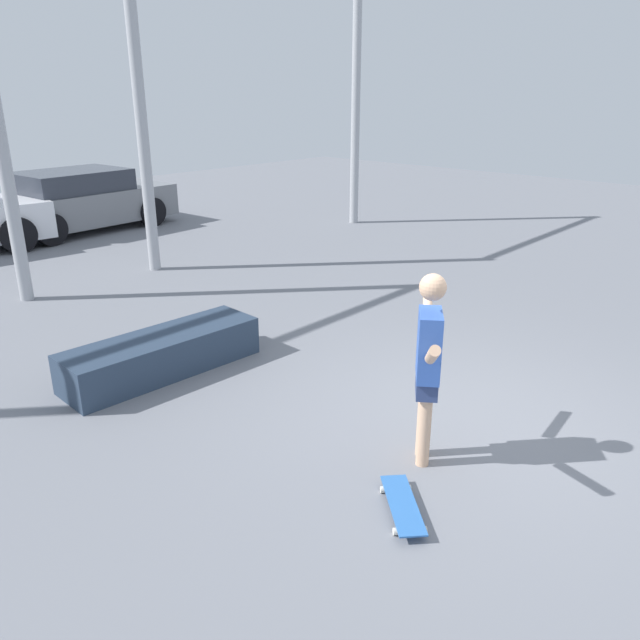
{
  "coord_description": "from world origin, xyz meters",
  "views": [
    {
      "loc": [
        -4.88,
        -2.47,
        3.04
      ],
      "look_at": [
        -0.32,
        1.65,
        0.76
      ],
      "focal_mm": 35.0,
      "sensor_mm": 36.0,
      "label": 1
    }
  ],
  "objects": [
    {
      "name": "ground_plane",
      "position": [
        0.0,
        0.0,
        0.0
      ],
      "size": [
        36.0,
        36.0,
        0.0
      ],
      "primitive_type": "plane",
      "color": "slate"
    },
    {
      "name": "skateboard",
      "position": [
        -1.52,
        -0.28,
        0.06
      ],
      "size": [
        0.66,
        0.69,
        0.08
      ],
      "rotation": [
        0.0,
        0.0,
        0.83
      ],
      "color": "#2D66B2",
      "rests_on": "ground_plane"
    },
    {
      "name": "grind_box",
      "position": [
        -1.27,
        3.2,
        0.22
      ],
      "size": [
        2.3,
        0.78,
        0.45
      ],
      "primitive_type": "cube",
      "rotation": [
        0.0,
        0.0,
        -0.05
      ],
      "color": "#28384C",
      "rests_on": "ground_plane"
    },
    {
      "name": "parked_car_grey",
      "position": [
        1.95,
        11.04,
        0.66
      ],
      "size": [
        4.17,
        2.13,
        1.35
      ],
      "rotation": [
        0.0,
        0.0,
        0.06
      ],
      "color": "slate",
      "rests_on": "ground_plane"
    },
    {
      "name": "skateboarder",
      "position": [
        -0.8,
        0.01,
        0.95
      ],
      "size": [
        1.2,
        0.88,
        1.68
      ],
      "rotation": [
        0.0,
        0.0,
        0.61
      ],
      "color": "#DBAD89",
      "rests_on": "ground_plane"
    },
    {
      "name": "canopy_support_right",
      "position": [
        3.97,
        6.98,
        3.39
      ],
      "size": [
        5.83,
        0.2,
        5.46
      ],
      "color": "#A5A8AD",
      "rests_on": "ground_plane"
    }
  ]
}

